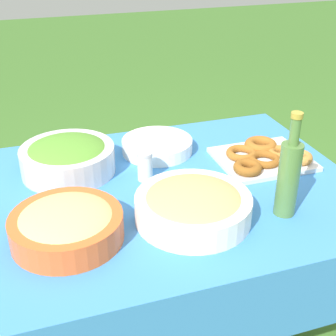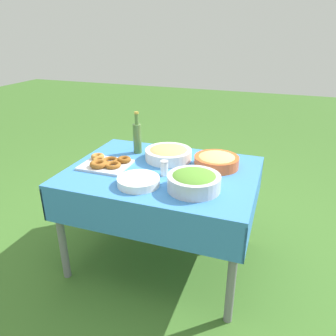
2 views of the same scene
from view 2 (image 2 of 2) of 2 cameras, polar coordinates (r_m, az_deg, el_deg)
ground_plane at (r=2.54m, az=-0.87°, el=-15.29°), size 14.00×14.00×0.00m
picnic_table at (r=2.21m, az=-0.97°, el=-2.63°), size 1.23×0.93×0.72m
salad_bowl at (r=1.89m, az=4.53°, el=-2.22°), size 0.31×0.31×0.11m
pasta_bowl at (r=2.22m, az=8.45°, el=1.31°), size 0.30×0.30×0.09m
donut_platter at (r=2.26m, az=-10.70°, el=0.90°), size 0.33×0.28×0.05m
plate_stack at (r=1.96m, az=-5.16°, el=-2.32°), size 0.26×0.26×0.05m
olive_oil_bottle at (r=2.44m, az=-5.36°, el=5.40°), size 0.06×0.06×0.31m
bread_bowl at (r=2.32m, az=0.08°, el=2.59°), size 0.33×0.33×0.09m
salt_shaker at (r=2.07m, az=-0.65°, el=-0.01°), size 0.05×0.05×0.10m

